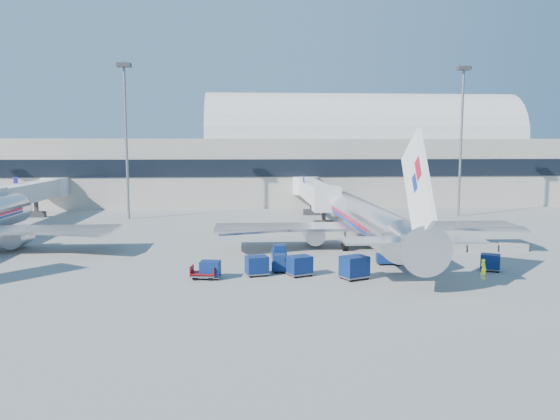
{
  "coord_description": "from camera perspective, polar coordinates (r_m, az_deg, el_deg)",
  "views": [
    {
      "loc": [
        -2.97,
        -51.33,
        10.75
      ],
      "look_at": [
        0.85,
        6.0,
        4.0
      ],
      "focal_mm": 35.0,
      "sensor_mm": 36.0,
      "label": 1
    }
  ],
  "objects": [
    {
      "name": "cart_train_c",
      "position": [
        44.93,
        -7.3,
        -6.17
      ],
      "size": [
        1.84,
        1.51,
        1.47
      ],
      "rotation": [
        0.0,
        0.0,
        -0.15
      ],
      "color": "#0B1E53",
      "rests_on": "ground"
    },
    {
      "name": "mast_east",
      "position": [
        87.85,
        18.47,
        9.0
      ],
      "size": [
        2.0,
        1.2,
        22.6
      ],
      "color": "slate",
      "rests_on": "ground"
    },
    {
      "name": "airliner_main",
      "position": [
        57.85,
        9.18,
        -1.16
      ],
      "size": [
        32.0,
        37.26,
        12.07
      ],
      "color": "silver",
      "rests_on": "ground"
    },
    {
      "name": "jetbridge_mid",
      "position": [
        88.21,
        -24.68,
        1.65
      ],
      "size": [
        4.4,
        27.5,
        6.25
      ],
      "color": "silver",
      "rests_on": "ground"
    },
    {
      "name": "tug_lead",
      "position": [
        46.88,
        0.5,
        -5.67
      ],
      "size": [
        2.5,
        1.47,
        1.55
      ],
      "rotation": [
        0.0,
        0.0,
        -0.12
      ],
      "color": "#0B1E53",
      "rests_on": "ground"
    },
    {
      "name": "tug_left",
      "position": [
        51.16,
        -0.1,
        -4.56
      ],
      "size": [
        1.32,
        2.57,
        1.66
      ],
      "rotation": [
        0.0,
        0.0,
        1.59
      ],
      "color": "#0B1E53",
      "rests_on": "ground"
    },
    {
      "name": "ground",
      "position": [
        52.53,
        -0.49,
        -5.11
      ],
      "size": [
        260.0,
        260.0,
        0.0
      ],
      "primitive_type": "plane",
      "color": "gray",
      "rests_on": "ground"
    },
    {
      "name": "barrier_mid",
      "position": [
        59.49,
        20.38,
        -3.69
      ],
      "size": [
        3.0,
        0.55,
        0.9
      ],
      "primitive_type": "cube",
      "color": "#9E9E96",
      "rests_on": "ground"
    },
    {
      "name": "cart_solo_far",
      "position": [
        50.71,
        21.12,
        -5.1
      ],
      "size": [
        2.05,
        1.89,
        1.46
      ],
      "rotation": [
        0.0,
        0.0,
        -0.48
      ],
      "color": "#0B1E53",
      "rests_on": "ground"
    },
    {
      "name": "mast_west",
      "position": [
        83.19,
        -15.83,
        9.24
      ],
      "size": [
        2.0,
        1.2,
        22.6
      ],
      "color": "slate",
      "rests_on": "ground"
    },
    {
      "name": "cart_solo_near",
      "position": [
        44.83,
        7.78,
        -5.91
      ],
      "size": [
        2.63,
        2.39,
        1.89
      ],
      "rotation": [
        0.0,
        0.0,
        0.44
      ],
      "color": "#0B1E53",
      "rests_on": "ground"
    },
    {
      "name": "cart_train_a",
      "position": [
        45.56,
        2.09,
        -5.79
      ],
      "size": [
        2.33,
        2.09,
        1.68
      ],
      "rotation": [
        0.0,
        0.0,
        0.4
      ],
      "color": "#0B1E53",
      "rests_on": "ground"
    },
    {
      "name": "ramp_worker",
      "position": [
        47.52,
        20.47,
        -5.79
      ],
      "size": [
        0.52,
        0.68,
        1.65
      ],
      "primitive_type": "imported",
      "rotation": [
        0.0,
        0.0,
        1.81
      ],
      "color": "#DCFF1A",
      "rests_on": "ground"
    },
    {
      "name": "barrier_far",
      "position": [
        60.91,
        23.22,
        -3.58
      ],
      "size": [
        3.0,
        0.55,
        0.9
      ],
      "primitive_type": "cube",
      "color": "#9E9E96",
      "rests_on": "ground"
    },
    {
      "name": "terminal",
      "position": [
        107.87,
        -9.5,
        4.9
      ],
      "size": [
        170.0,
        28.15,
        21.0
      ],
      "color": "#B2AA9E",
      "rests_on": "ground"
    },
    {
      "name": "jetbridge_near",
      "position": [
        83.1,
        3.51,
        1.98
      ],
      "size": [
        4.4,
        27.5,
        6.25
      ],
      "color": "silver",
      "rests_on": "ground"
    },
    {
      "name": "tug_right",
      "position": [
        50.86,
        11.24,
        -4.83
      ],
      "size": [
        2.46,
        1.44,
        1.53
      ],
      "rotation": [
        0.0,
        0.0,
        -0.12
      ],
      "color": "#0B1E53",
      "rests_on": "ground"
    },
    {
      "name": "cart_open_red",
      "position": [
        45.0,
        -7.96,
        -6.68
      ],
      "size": [
        2.18,
        1.66,
        0.54
      ],
      "rotation": [
        0.0,
        0.0,
        -0.12
      ],
      "color": "slate",
      "rests_on": "ground"
    },
    {
      "name": "barrier_near",
      "position": [
        58.22,
        17.41,
        -3.8
      ],
      "size": [
        3.0,
        0.55,
        0.9
      ],
      "primitive_type": "cube",
      "color": "#9E9E96",
      "rests_on": "ground"
    },
    {
      "name": "cart_train_b",
      "position": [
        45.67,
        -2.43,
        -5.79
      ],
      "size": [
        2.16,
        1.85,
        1.64
      ],
      "rotation": [
        0.0,
        0.0,
        0.26
      ],
      "color": "#0B1E53",
      "rests_on": "ground"
    }
  ]
}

